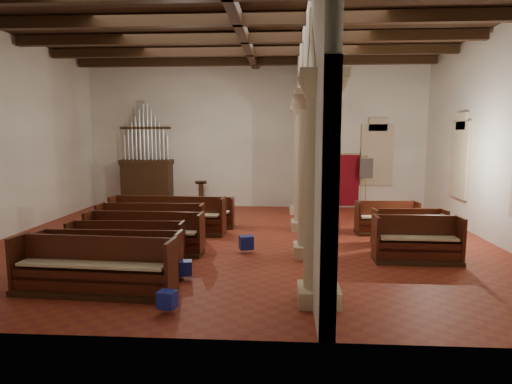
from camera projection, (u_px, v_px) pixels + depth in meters
The scene contains 30 objects.
floor at pixel (242, 241), 12.25m from camera, with size 14.00×14.00×0.00m, color maroon.
ceiling at pixel (241, 23), 11.47m from camera, with size 14.00×14.00×0.00m, color #321F10.
wall_back at pixel (256, 135), 17.80m from camera, with size 14.00×0.02×6.00m, color white.
wall_front at pixel (201, 135), 5.92m from camera, with size 14.00×0.02×6.00m, color white.
wall_left at pixel (0, 135), 12.29m from camera, with size 0.02×12.00×6.00m, color white.
wall_right at pixel (502, 135), 11.43m from camera, with size 0.02×12.00×6.00m, color white.
ceiling_beams at pixel (241, 30), 11.49m from camera, with size 13.80×11.80×0.30m, color #311E0F, non-canonical shape.
arcade at pixel (307, 114), 11.68m from camera, with size 0.90×11.90×6.00m.
window_right_b at pixel (461, 160), 14.01m from camera, with size 0.03×1.00×2.20m, color #316E50.
window_back at pixel (377, 155), 17.58m from camera, with size 1.00×0.03×2.20m, color #316E50.
pipe_organ at pixel (147, 175), 17.79m from camera, with size 2.10×0.85×4.40m.
lectern at pixel (201, 196), 17.76m from camera, with size 0.52×0.54×1.17m.
dossal_curtain at pixel (339, 180), 17.74m from camera, with size 1.80×0.07×2.17m.
processional_banner at pixel (366, 191), 17.31m from camera, with size 0.52×0.66×2.25m.
hymnal_box_a at pixel (167, 299), 7.20m from camera, with size 0.29×0.24×0.29m, color #151C93.
hymnal_box_b at pixel (185, 268), 8.90m from camera, with size 0.30×0.25×0.30m, color navy.
hymnal_box_c at pixel (246, 243), 10.94m from camera, with size 0.34×0.28×0.34m, color navy.
tube_heater_a at pixel (93, 276), 8.68m from camera, with size 0.10×0.10×0.97m, color white.
tube_heater_b at pixel (97, 267), 9.29m from camera, with size 0.10×0.10×1.02m, color silver.
nave_pew_0 at pixel (94, 276), 8.09m from camera, with size 3.15×0.92×1.09m.
nave_pew_1 at pixel (110, 262), 9.08m from camera, with size 3.07×0.67×0.99m.
nave_pew_2 at pixel (126, 248), 10.27m from camera, with size 2.79×0.71×0.95m.
nave_pew_3 at pixel (145, 240), 10.86m from camera, with size 3.00×0.80×1.07m.
nave_pew_4 at pixel (151, 230), 11.94m from camera, with size 2.95×0.80×1.10m.
nave_pew_5 at pixel (168, 222), 13.08m from camera, with size 3.56×0.96×1.14m.
nave_pew_6 at pixel (187, 218), 13.97m from camera, with size 3.10×0.70×0.99m.
aisle_pew_0 at pixel (417, 247), 10.14m from camera, with size 2.02×0.78×1.10m.
aisle_pew_1 at pixel (412, 240), 10.92m from camera, with size 1.72×0.75×0.97m.
aisle_pew_2 at pixel (409, 233), 11.77m from camera, with size 1.99×0.77×0.99m.
aisle_pew_3 at pixel (387, 223), 13.03m from camera, with size 1.89×0.79×1.00m.
Camera 1 is at (1.13, -11.92, 2.99)m, focal length 30.00 mm.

